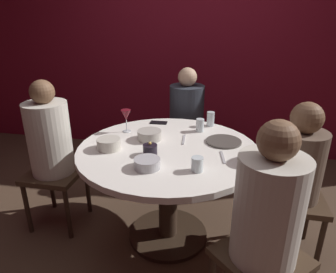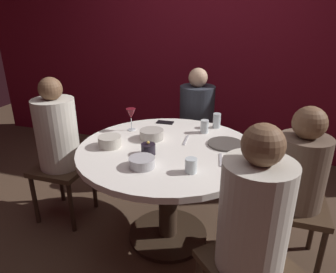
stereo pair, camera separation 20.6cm
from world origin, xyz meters
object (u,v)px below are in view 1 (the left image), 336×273
object	(u,v)px
seated_diner_front_right	(268,212)
bowl_salad_center	(149,135)
bowl_serving_large	(147,163)
bowl_small_white	(109,144)
seated_diner_left	(50,141)
candle_holder	(150,150)
cup_by_right_diner	(197,164)
dining_table	(168,169)
cup_near_candle	(200,125)
dinner_plate	(224,141)
seated_diner_back	(187,113)
cup_by_left_diner	(211,119)
cell_phone	(159,123)
seated_diner_right	(298,166)
wine_glass	(126,116)

from	to	relation	value
seated_diner_front_right	bowl_salad_center	xyz separation A→B (m)	(-0.76, 0.71, 0.05)
bowl_serving_large	bowl_small_white	bearing A→B (deg)	146.69
seated_diner_left	seated_diner_front_right	world-z (taller)	seated_diner_front_right
candle_holder	cup_by_right_diner	world-z (taller)	candle_holder
dining_table	cup_by_right_diner	distance (m)	0.43
dining_table	bowl_small_white	bearing A→B (deg)	-164.64
candle_holder	cup_near_candle	bearing A→B (deg)	61.02
seated_diner_left	dinner_plate	size ratio (longest dim) A/B	4.69
seated_diner_back	cup_by_left_diner	bearing A→B (deg)	30.62
dinner_plate	cell_phone	world-z (taller)	dinner_plate
seated_diner_left	dining_table	bearing A→B (deg)	0.00
bowl_salad_center	dinner_plate	bearing A→B (deg)	5.52
seated_diner_right	bowl_serving_large	distance (m)	0.98
wine_glass	bowl_small_white	size ratio (longest dim) A/B	1.11
seated_diner_right	bowl_serving_large	xyz separation A→B (m)	(-0.92, -0.32, 0.08)
seated_diner_back	dining_table	bearing A→B (deg)	0.00
dinner_plate	wine_glass	bearing A→B (deg)	174.73
seated_diner_back	seated_diner_right	xyz separation A→B (m)	(0.86, -0.92, -0.01)
cup_by_right_diner	wine_glass	bearing A→B (deg)	138.85
dining_table	candle_holder	bearing A→B (deg)	-122.16
seated_diner_right	dinner_plate	bearing A→B (deg)	-18.58
seated_diner_front_right	bowl_small_white	distance (m)	1.11
cell_phone	cup_by_right_diner	xyz separation A→B (m)	(0.41, -0.77, 0.04)
cell_phone	candle_holder	bearing A→B (deg)	4.92
bowl_small_white	cup_by_right_diner	world-z (taller)	cup_by_right_diner
candle_holder	cell_phone	xyz separation A→B (m)	(-0.08, 0.62, -0.03)
seated_diner_left	cell_phone	distance (m)	0.87
seated_diner_right	bowl_serving_large	size ratio (longest dim) A/B	7.09
seated_diner_back	cell_phone	xyz separation A→B (m)	(-0.17, -0.45, 0.05)
dinner_plate	dining_table	bearing A→B (deg)	-156.41
seated_diner_right	cell_phone	xyz separation A→B (m)	(-1.03, 0.47, 0.06)
bowl_serving_large	cup_by_left_diner	size ratio (longest dim) A/B	1.34
seated_diner_front_right	dinner_plate	xyz separation A→B (m)	(-0.23, 0.77, 0.03)
seated_diner_back	seated_diner_front_right	size ratio (longest dim) A/B	0.96
seated_diner_right	cup_by_right_diner	xyz separation A→B (m)	(-0.62, -0.30, 0.10)
seated_diner_front_right	wine_glass	size ratio (longest dim) A/B	6.78
candle_holder	bowl_salad_center	bearing A→B (deg)	105.51
dining_table	seated_diner_back	world-z (taller)	seated_diner_back
candle_holder	wine_glass	size ratio (longest dim) A/B	0.53
seated_diner_right	seated_diner_left	bearing A→B (deg)	0.00
seated_diner_right	cup_near_candle	xyz separation A→B (m)	(-0.67, 0.35, 0.10)
candle_holder	cup_by_right_diner	bearing A→B (deg)	-25.78
bowl_salad_center	cup_by_right_diner	world-z (taller)	cup_by_right_diner
candle_holder	bowl_serving_large	bearing A→B (deg)	-81.44
cell_phone	cup_by_left_diner	xyz separation A→B (m)	(0.43, 0.02, 0.06)
dining_table	bowl_serving_large	world-z (taller)	bowl_serving_large
bowl_salad_center	bowl_small_white	xyz separation A→B (m)	(-0.23, -0.22, 0.00)
seated_diner_back	bowl_small_white	bearing A→B (deg)	-20.63
bowl_salad_center	cup_by_left_diner	distance (m)	0.56
cell_phone	cup_near_candle	size ratio (longest dim) A/B	1.39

